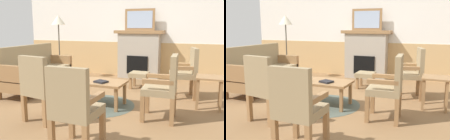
{
  "view_description": "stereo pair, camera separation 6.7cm",
  "coord_description": "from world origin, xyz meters",
  "views": [
    {
      "loc": [
        1.69,
        -3.97,
        1.38
      ],
      "look_at": [
        0.0,
        0.35,
        0.55
      ],
      "focal_mm": 39.01,
      "sensor_mm": 36.0,
      "label": 1
    },
    {
      "loc": [
        1.75,
        -3.95,
        1.38
      ],
      "look_at": [
        0.0,
        0.35,
        0.55
      ],
      "focal_mm": 39.01,
      "sensor_mm": 36.0,
      "label": 2
    }
  ],
  "objects": [
    {
      "name": "armchair_near_fireplace",
      "position": [
        1.35,
        0.88,
        0.54
      ],
      "size": [
        0.57,
        0.57,
        0.98
      ],
      "color": "olive",
      "rests_on": "ground_plane"
    },
    {
      "name": "floor_lamp_by_couch",
      "position": [
        -1.99,
        1.57,
        1.45
      ],
      "size": [
        0.36,
        0.36,
        1.68
      ],
      "color": "#332D28",
      "rests_on": "ground_plane"
    },
    {
      "name": "book_on_table",
      "position": [
        0.04,
        -0.27,
        0.46
      ],
      "size": [
        0.25,
        0.23,
        0.03
      ],
      "primitive_type": "cube",
      "rotation": [
        0.0,
        0.0,
        -0.35
      ],
      "color": "black",
      "rests_on": "coffee_table"
    },
    {
      "name": "armchair_front_left",
      "position": [
        0.39,
        -1.77,
        0.54
      ],
      "size": [
        0.49,
        0.49,
        0.98
      ],
      "color": "olive",
      "rests_on": "ground_plane"
    },
    {
      "name": "ground_plane",
      "position": [
        0.0,
        0.0,
        0.0
      ],
      "size": [
        14.0,
        14.0,
        0.0
      ],
      "primitive_type": "plane",
      "color": "olive"
    },
    {
      "name": "footstool",
      "position": [
        0.3,
        1.28,
        0.28
      ],
      "size": [
        0.4,
        0.4,
        0.36
      ],
      "color": "olive",
      "rests_on": "ground_plane"
    },
    {
      "name": "couch",
      "position": [
        -1.73,
        0.27,
        0.4
      ],
      "size": [
        0.7,
        1.8,
        0.98
      ],
      "color": "olive",
      "rests_on": "ground_plane"
    },
    {
      "name": "side_table",
      "position": [
        1.77,
        0.37,
        0.43
      ],
      "size": [
        0.44,
        0.44,
        0.55
      ],
      "color": "olive",
      "rests_on": "ground_plane"
    },
    {
      "name": "wall_back",
      "position": [
        0.0,
        2.6,
        1.31
      ],
      "size": [
        7.2,
        0.14,
        2.7
      ],
      "color": "white",
      "rests_on": "ground_plane"
    },
    {
      "name": "fireplace",
      "position": [
        0.0,
        2.35,
        0.65
      ],
      "size": [
        1.3,
        0.44,
        1.28
      ],
      "color": "#A39989",
      "rests_on": "ground_plane"
    },
    {
      "name": "coffee_table",
      "position": [
        -0.06,
        -0.18,
        0.39
      ],
      "size": [
        0.96,
        0.56,
        0.44
      ],
      "color": "olive",
      "rests_on": "ground_plane"
    },
    {
      "name": "armchair_front_center",
      "position": [
        -0.52,
        -1.16,
        0.54
      ],
      "size": [
        0.55,
        0.55,
        0.98
      ],
      "color": "olive",
      "rests_on": "ground_plane"
    },
    {
      "name": "armchair_by_window_left",
      "position": [
        1.14,
        -0.44,
        0.54
      ],
      "size": [
        0.51,
        0.51,
        0.98
      ],
      "color": "olive",
      "rests_on": "ground_plane"
    },
    {
      "name": "framed_picture",
      "position": [
        0.0,
        2.35,
        1.56
      ],
      "size": [
        0.8,
        0.04,
        0.56
      ],
      "color": "olive",
      "rests_on": "fireplace"
    },
    {
      "name": "round_rug",
      "position": [
        -0.06,
        -0.18,
        0.0
      ],
      "size": [
        1.29,
        1.29,
        0.01
      ],
      "primitive_type": "cylinder",
      "color": "#4C564C",
      "rests_on": "ground_plane"
    }
  ]
}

